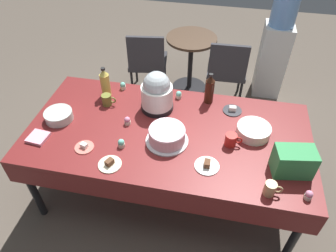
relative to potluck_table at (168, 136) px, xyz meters
The scene contains 26 objects.
ground 0.69m from the potluck_table, ahead, with size 9.00×9.00×0.00m, color brown.
potluck_table is the anchor object (origin of this frame).
frosted_layer_cake 0.17m from the potluck_table, 82.40° to the right, with size 0.32×0.32×0.12m.
slow_cooker 0.37m from the potluck_table, 119.54° to the left, with size 0.27×0.27×0.35m.
glass_salad_bowl 0.90m from the potluck_table, behind, with size 0.22×0.22×0.07m, color #B2C6BC.
ceramic_snack_bowl 0.66m from the potluck_table, ahead, with size 0.26×0.26×0.08m, color silver.
dessert_plate_coral 0.65m from the potluck_table, 152.14° to the right, with size 0.14×0.14×0.04m.
dessert_plate_cream 0.54m from the potluck_table, 128.20° to the right, with size 0.17×0.17×0.05m.
dessert_plate_charcoal 0.59m from the potluck_table, 35.61° to the left, with size 0.16×0.16×0.04m.
dessert_plate_white 0.45m from the potluck_table, 41.51° to the right, with size 0.17×0.17×0.05m.
cupcake_berry 0.35m from the potluck_table, behind, with size 0.05×0.05×0.07m.
cupcake_lemon 0.39m from the potluck_table, 142.52° to the right, with size 0.05×0.05×0.07m.
cupcake_vanilla 0.44m from the potluck_table, 88.94° to the left, with size 0.05×0.05×0.07m.
cupcake_mint 1.08m from the potluck_table, 23.58° to the right, with size 0.05×0.05×0.07m.
cupcake_cocoa 0.70m from the potluck_table, 137.75° to the left, with size 0.05×0.05×0.07m.
soda_bottle_ginger_ale 0.74m from the potluck_table, 150.92° to the left, with size 0.08×0.08×0.28m.
soda_bottle_cola 0.54m from the potluck_table, 58.11° to the left, with size 0.08×0.08×0.28m.
coffee_mug_tan 0.88m from the potluck_table, 30.59° to the right, with size 0.12×0.08×0.10m.
coffee_mug_olive 0.62m from the potluck_table, 158.98° to the left, with size 0.12×0.08×0.10m.
coffee_mug_red 0.50m from the potluck_table, ahead, with size 0.13×0.09×0.10m.
soda_carton 0.94m from the potluck_table, 14.23° to the right, with size 0.26×0.16×0.20m, color #338C4C.
paper_napkin_stack 0.99m from the potluck_table, 163.54° to the right, with size 0.14×0.14×0.02m, color pink.
maroon_chair_left 1.53m from the potluck_table, 110.77° to the left, with size 0.50×0.50×0.85m.
maroon_chair_right 1.49m from the potluck_table, 74.18° to the left, with size 0.45×0.45×0.85m.
round_cafe_table 1.66m from the potluck_table, 91.74° to the left, with size 0.60×0.60×0.72m.
water_cooler 2.00m from the potluck_table, 62.41° to the left, with size 0.32×0.32×1.24m.
Camera 1 is at (0.35, -1.72, 2.42)m, focal length 33.14 mm.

